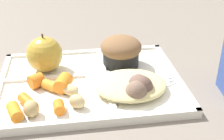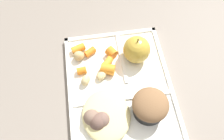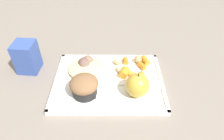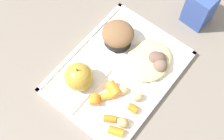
# 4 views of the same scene
# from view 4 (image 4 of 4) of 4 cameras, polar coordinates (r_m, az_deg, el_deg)

# --- Properties ---
(ground) EXTENTS (6.00, 6.00, 0.00)m
(ground) POSITION_cam_4_polar(r_m,az_deg,el_deg) (0.76, 1.20, -0.61)
(ground) COLOR slate
(lunch_tray) EXTENTS (0.34, 0.26, 0.02)m
(lunch_tray) POSITION_cam_4_polar(r_m,az_deg,el_deg) (0.76, 1.19, -0.43)
(lunch_tray) COLOR white
(lunch_tray) RESTS_ON ground
(green_apple) EXTENTS (0.07, 0.07, 0.08)m
(green_apple) POSITION_cam_4_polar(r_m,az_deg,el_deg) (0.71, -6.54, -1.33)
(green_apple) COLOR #B79333
(green_apple) RESTS_ON lunch_tray
(bran_muffin) EXTENTS (0.08, 0.08, 0.06)m
(bran_muffin) POSITION_cam_4_polar(r_m,az_deg,el_deg) (0.77, 1.17, 6.81)
(bran_muffin) COLOR black
(bran_muffin) RESTS_ON lunch_tray
(carrot_slice_small) EXTENTS (0.03, 0.03, 0.02)m
(carrot_slice_small) POSITION_cam_4_polar(r_m,az_deg,el_deg) (0.72, -1.12, -5.14)
(carrot_slice_small) COLOR orange
(carrot_slice_small) RESTS_ON lunch_tray
(carrot_slice_center) EXTENTS (0.03, 0.04, 0.02)m
(carrot_slice_center) POSITION_cam_4_polar(r_m,az_deg,el_deg) (0.69, 0.76, -11.99)
(carrot_slice_center) COLOR orange
(carrot_slice_center) RESTS_ON lunch_tray
(carrot_slice_edge) EXTENTS (0.04, 0.04, 0.03)m
(carrot_slice_edge) POSITION_cam_4_polar(r_m,az_deg,el_deg) (0.72, 0.23, -3.76)
(carrot_slice_edge) COLOR orange
(carrot_slice_edge) RESTS_ON lunch_tray
(carrot_slice_large) EXTENTS (0.03, 0.03, 0.02)m
(carrot_slice_large) POSITION_cam_4_polar(r_m,az_deg,el_deg) (0.70, -0.44, -9.54)
(carrot_slice_large) COLOR orange
(carrot_slice_large) RESTS_ON lunch_tray
(carrot_slice_diagonal) EXTENTS (0.03, 0.04, 0.03)m
(carrot_slice_diagonal) POSITION_cam_4_polar(r_m,az_deg,el_deg) (0.71, -3.33, -5.87)
(carrot_slice_diagonal) COLOR orange
(carrot_slice_diagonal) RESTS_ON lunch_tray
(carrot_slice_near_corner) EXTENTS (0.02, 0.03, 0.02)m
(carrot_slice_near_corner) POSITION_cam_4_polar(r_m,az_deg,el_deg) (0.71, 4.12, -7.54)
(carrot_slice_near_corner) COLOR orange
(carrot_slice_near_corner) RESTS_ON lunch_tray
(potato_chunk_corner) EXTENTS (0.04, 0.04, 0.02)m
(potato_chunk_corner) POSITION_cam_4_polar(r_m,az_deg,el_deg) (0.72, 1.98, -4.01)
(potato_chunk_corner) COLOR tan
(potato_chunk_corner) RESTS_ON lunch_tray
(potato_chunk_small) EXTENTS (0.04, 0.03, 0.02)m
(potato_chunk_small) POSITION_cam_4_polar(r_m,az_deg,el_deg) (0.71, 5.07, -5.29)
(potato_chunk_small) COLOR tan
(potato_chunk_small) RESTS_ON lunch_tray
(potato_chunk_browned) EXTENTS (0.03, 0.03, 0.03)m
(potato_chunk_browned) POSITION_cam_4_polar(r_m,az_deg,el_deg) (0.69, 2.17, -10.28)
(potato_chunk_browned) COLOR tan
(potato_chunk_browned) RESTS_ON lunch_tray
(egg_noodle_pile) EXTENTS (0.13, 0.11, 0.02)m
(egg_noodle_pile) POSITION_cam_4_polar(r_m,az_deg,el_deg) (0.76, 7.16, 1.90)
(egg_noodle_pile) COLOR #D6C684
(egg_noodle_pile) RESTS_ON lunch_tray
(meatball_center) EXTENTS (0.04, 0.04, 0.04)m
(meatball_center) POSITION_cam_4_polar(r_m,az_deg,el_deg) (0.75, 9.20, 2.06)
(meatball_center) COLOR brown
(meatball_center) RESTS_ON lunch_tray
(meatball_side) EXTENTS (0.04, 0.04, 0.04)m
(meatball_side) POSITION_cam_4_polar(r_m,az_deg,el_deg) (0.76, 8.46, 2.26)
(meatball_side) COLOR brown
(meatball_side) RESTS_ON lunch_tray
(meatball_front) EXTENTS (0.04, 0.04, 0.04)m
(meatball_front) POSITION_cam_4_polar(r_m,az_deg,el_deg) (0.75, 9.43, 0.83)
(meatball_front) COLOR #755B4C
(meatball_front) RESTS_ON lunch_tray
(plastic_fork) EXTENTS (0.15, 0.08, 0.00)m
(plastic_fork) POSITION_cam_4_polar(r_m,az_deg,el_deg) (0.79, 8.83, 3.61)
(plastic_fork) COLOR silver
(plastic_fork) RESTS_ON lunch_tray
(milk_carton) EXTENTS (0.07, 0.07, 0.11)m
(milk_carton) POSITION_cam_4_polar(r_m,az_deg,el_deg) (0.84, 16.93, 11.62)
(milk_carton) COLOR #334C99
(milk_carton) RESTS_ON ground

